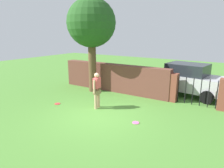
{
  "coord_description": "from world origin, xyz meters",
  "views": [
    {
      "loc": [
        4.61,
        -6.21,
        3.3
      ],
      "look_at": [
        -0.31,
        1.48,
        1.0
      ],
      "focal_mm": 32.48,
      "sensor_mm": 36.0,
      "label": 1
    }
  ],
  "objects_px": {
    "person": "(97,89)",
    "frisbee_pink": "(136,123)",
    "car": "(187,79)",
    "tree": "(91,24)",
    "frisbee_red": "(57,104)"
  },
  "relations": [
    {
      "from": "frisbee_red",
      "to": "frisbee_pink",
      "type": "distance_m",
      "value": 4.1
    },
    {
      "from": "frisbee_red",
      "to": "frisbee_pink",
      "type": "bearing_deg",
      "value": 1.65
    },
    {
      "from": "tree",
      "to": "person",
      "type": "relative_size",
      "value": 3.2
    },
    {
      "from": "tree",
      "to": "car",
      "type": "height_order",
      "value": "tree"
    },
    {
      "from": "person",
      "to": "car",
      "type": "distance_m",
      "value": 5.19
    },
    {
      "from": "tree",
      "to": "frisbee_red",
      "type": "xyz_separation_m",
      "value": [
        -0.05,
        -2.71,
        -3.77
      ]
    },
    {
      "from": "person",
      "to": "frisbee_pink",
      "type": "relative_size",
      "value": 6.0
    },
    {
      "from": "person",
      "to": "frisbee_pink",
      "type": "height_order",
      "value": "person"
    },
    {
      "from": "car",
      "to": "frisbee_pink",
      "type": "bearing_deg",
      "value": 90.39
    },
    {
      "from": "car",
      "to": "person",
      "type": "bearing_deg",
      "value": 65.04
    },
    {
      "from": "frisbee_red",
      "to": "frisbee_pink",
      "type": "xyz_separation_m",
      "value": [
        4.1,
        0.12,
        0.0
      ]
    },
    {
      "from": "tree",
      "to": "person",
      "type": "distance_m",
      "value": 4.03
    },
    {
      "from": "tree",
      "to": "person",
      "type": "bearing_deg",
      "value": -48.16
    },
    {
      "from": "car",
      "to": "tree",
      "type": "bearing_deg",
      "value": 33.63
    },
    {
      "from": "person",
      "to": "frisbee_red",
      "type": "relative_size",
      "value": 6.0
    }
  ]
}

